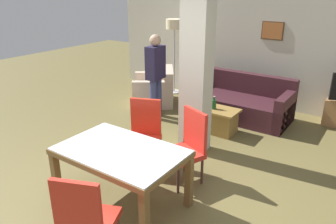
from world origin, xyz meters
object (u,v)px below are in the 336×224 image
object	(u,v)px
sofa	(238,103)
floor_lamp	(174,31)
armchair	(155,91)
dining_chair_far_left	(144,132)
bottle	(214,104)
dining_table	(121,161)
dining_chair_near_right	(85,218)
coffee_table	(216,120)
standing_person	(156,71)
dining_chair_far_right	(187,145)

from	to	relation	value
sofa	floor_lamp	size ratio (longest dim) A/B	1.16
sofa	armchair	distance (m)	1.85
dining_chair_far_left	floor_lamp	world-z (taller)	floor_lamp
bottle	dining_table	bearing A→B (deg)	-88.13
dining_chair_near_right	coffee_table	xyz separation A→B (m)	(-0.40, 3.36, -0.29)
dining_table	armchair	xyz separation A→B (m)	(-1.84, 3.11, -0.30)
floor_lamp	standing_person	xyz separation A→B (m)	(0.61, -1.55, -0.55)
sofa	bottle	distance (m)	0.97
dining_chair_far_right	sofa	world-z (taller)	dining_chair_far_right
coffee_table	bottle	bearing A→B (deg)	-139.51
dining_chair_near_right	sofa	size ratio (longest dim) A/B	0.49
armchair	coffee_table	distance (m)	1.90
armchair	coffee_table	bearing A→B (deg)	-144.01
floor_lamp	sofa	bearing A→B (deg)	-17.15
coffee_table	bottle	size ratio (longest dim) A/B	3.41
dining_table	coffee_table	distance (m)	2.52
dining_chair_far_right	floor_lamp	xyz separation A→B (m)	(-2.29, 3.12, 0.96)
dining_table	dining_chair_far_left	size ratio (longest dim) A/B	1.46
dining_chair_far_right	coffee_table	world-z (taller)	dining_chair_far_right
dining_chair_far_right	dining_chair_far_left	bearing A→B (deg)	23.43
coffee_table	standing_person	distance (m)	1.46
dining_chair_far_left	dining_chair_near_right	bearing A→B (deg)	89.95
dining_table	sofa	distance (m)	3.42
dining_table	dining_chair_far_right	bearing A→B (deg)	68.08
coffee_table	dining_table	bearing A→B (deg)	-88.95
dining_chair_far_left	floor_lamp	xyz separation A→B (m)	(-1.58, 3.14, 0.96)
standing_person	dining_table	bearing A→B (deg)	26.42
dining_chair_far_left	coffee_table	distance (m)	1.69
dining_chair_far_right	bottle	distance (m)	1.65
bottle	standing_person	world-z (taller)	standing_person
dining_table	dining_chair_near_right	size ratio (longest dim) A/B	1.46
dining_chair_far_left	standing_person	size ratio (longest dim) A/B	0.60
dining_table	bottle	distance (m)	2.47
dining_chair_far_right	standing_person	size ratio (longest dim) A/B	0.60
sofa	dining_chair_far_left	bearing A→B (deg)	82.52
dining_chair_far_left	coffee_table	bearing A→B (deg)	-123.01
standing_person	sofa	bearing A→B (deg)	124.12
dining_table	bottle	world-z (taller)	dining_table
sofa	bottle	world-z (taller)	sofa
dining_table	bottle	xyz separation A→B (m)	(-0.08, 2.47, -0.05)
dining_chair_far_right	dining_chair_near_right	distance (m)	1.74
sofa	standing_person	bearing A→B (deg)	36.17
bottle	floor_lamp	world-z (taller)	floor_lamp
standing_person	bottle	bearing A→B (deg)	88.68
dining_chair_near_right	dining_chair_far_right	bearing A→B (deg)	67.72
dining_chair_far_right	standing_person	world-z (taller)	standing_person
dining_chair_far_right	armchair	xyz separation A→B (m)	(-2.19, 2.24, -0.24)
dining_table	dining_chair_far_right	world-z (taller)	dining_chair_far_right
sofa	standing_person	size ratio (longest dim) A/B	1.24
dining_table	dining_chair_far_left	world-z (taller)	dining_chair_far_left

